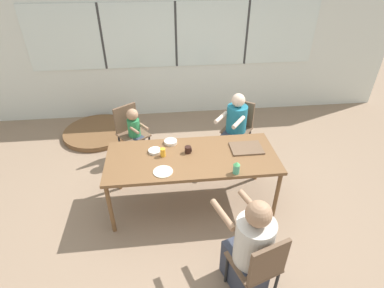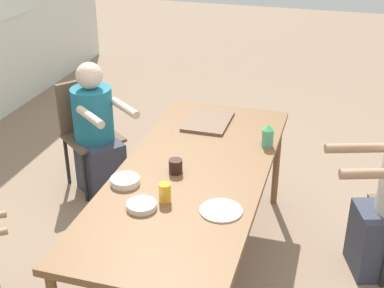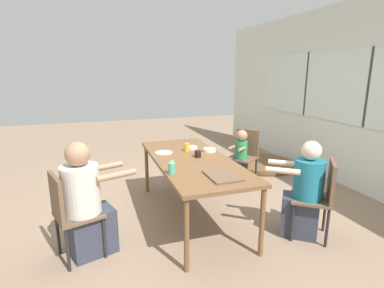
{
  "view_description": "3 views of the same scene",
  "coord_description": "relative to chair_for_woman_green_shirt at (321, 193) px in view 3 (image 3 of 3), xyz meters",
  "views": [
    {
      "loc": [
        -0.32,
        -2.92,
        2.88
      ],
      "look_at": [
        0.0,
        0.0,
        0.94
      ],
      "focal_mm": 28.0,
      "sensor_mm": 36.0,
      "label": 1
    },
    {
      "loc": [
        -2.62,
        -0.77,
        2.31
      ],
      "look_at": [
        0.0,
        0.0,
        0.94
      ],
      "focal_mm": 50.0,
      "sensor_mm": 36.0,
      "label": 2
    },
    {
      "loc": [
        3.26,
        -1.09,
        1.77
      ],
      "look_at": [
        0.0,
        0.0,
        0.94
      ],
      "focal_mm": 28.0,
      "sensor_mm": 36.0,
      "label": 3
    }
  ],
  "objects": [
    {
      "name": "bowl_white_shallow",
      "position": [
        -1.33,
        -1.0,
        0.25
      ],
      "size": [
        0.16,
        0.16,
        0.03
      ],
      "color": "silver",
      "rests_on": "dining_table"
    },
    {
      "name": "person_man_blue_shirt",
      "position": [
        -0.48,
        -2.36,
        -0.01
      ],
      "size": [
        0.53,
        0.71,
        1.15
      ],
      "rotation": [
        0.0,
        0.0,
        0.32
      ],
      "color": "#333847",
      "rests_on": "ground_plane"
    },
    {
      "name": "coffee_mug",
      "position": [
        -0.93,
        -1.06,
        0.28
      ],
      "size": [
        0.09,
        0.08,
        0.08
      ],
      "color": "black",
      "rests_on": "dining_table"
    },
    {
      "name": "plate_tortillas",
      "position": [
        -1.25,
        -1.4,
        0.24
      ],
      "size": [
        0.22,
        0.22,
        0.01
      ],
      "color": "beige",
      "rests_on": "dining_table"
    },
    {
      "name": "chair_for_toddler",
      "position": [
        -1.73,
        0.03,
        0.0
      ],
      "size": [
        0.56,
        0.56,
        0.87
      ],
      "rotation": [
        0.0,
        0.0,
        -2.52
      ],
      "color": "brown",
      "rests_on": "ground_plane"
    },
    {
      "name": "ground_plane",
      "position": [
        -0.89,
        -1.14,
        -0.52
      ],
      "size": [
        16.0,
        16.0,
        0.0
      ],
      "primitive_type": "plane",
      "color": "#8C725B"
    },
    {
      "name": "chair_for_woman_green_shirt",
      "position": [
        0.0,
        0.0,
        0.0
      ],
      "size": [
        0.56,
        0.56,
        0.87
      ],
      "rotation": [
        0.0,
        0.0,
        -3.8
      ],
      "color": "brown",
      "rests_on": "ground_plane"
    },
    {
      "name": "person_woman_green_shirt",
      "position": [
        -0.1,
        -0.13,
        -0.04
      ],
      "size": [
        0.59,
        0.64,
        1.08
      ],
      "rotation": [
        0.0,
        0.0,
        -3.8
      ],
      "color": "#333847",
      "rests_on": "ground_plane"
    },
    {
      "name": "juice_glass",
      "position": [
        -1.24,
        -1.1,
        0.29
      ],
      "size": [
        0.06,
        0.06,
        0.11
      ],
      "color": "gold",
      "rests_on": "dining_table"
    },
    {
      "name": "dining_table",
      "position": [
        -0.89,
        -1.14,
        0.18
      ],
      "size": [
        2.07,
        0.86,
        0.76
      ],
      "color": "brown",
      "rests_on": "ground_plane"
    },
    {
      "name": "person_toddler",
      "position": [
        -1.64,
        -0.09,
        -0.08
      ],
      "size": [
        0.35,
        0.38,
        0.9
      ],
      "rotation": [
        0.0,
        0.0,
        -2.52
      ],
      "color": "#333847",
      "rests_on": "ground_plane"
    },
    {
      "name": "food_tray_dark",
      "position": [
        -0.19,
        -1.06,
        0.25
      ],
      "size": [
        0.39,
        0.29,
        0.02
      ],
      "color": "brown",
      "rests_on": "dining_table"
    },
    {
      "name": "sippy_cup",
      "position": [
        -0.43,
        -1.51,
        0.31
      ],
      "size": [
        0.08,
        0.08,
        0.15
      ],
      "color": "#4CA57F",
      "rests_on": "dining_table"
    },
    {
      "name": "folded_table_stack",
      "position": [
        -2.41,
        0.78,
        -0.48
      ],
      "size": [
        1.22,
        1.22,
        0.09
      ],
      "color": "brown",
      "rests_on": "ground_plane"
    },
    {
      "name": "chair_for_man_blue_shirt",
      "position": [
        -0.43,
        -2.52,
        0.0
      ],
      "size": [
        0.51,
        0.51,
        0.87
      ],
      "rotation": [
        0.0,
        0.0,
        0.32
      ],
      "color": "brown",
      "rests_on": "ground_plane"
    },
    {
      "name": "wall_back_with_windows",
      "position": [
        -0.89,
        1.52,
        0.89
      ],
      "size": [
        8.4,
        0.08,
        2.8
      ],
      "color": "silver",
      "rests_on": "ground_plane"
    },
    {
      "name": "bowl_cereal",
      "position": [
        -1.13,
        -0.82,
        0.25
      ],
      "size": [
        0.17,
        0.17,
        0.04
      ],
      "color": "silver",
      "rests_on": "dining_table"
    }
  ]
}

